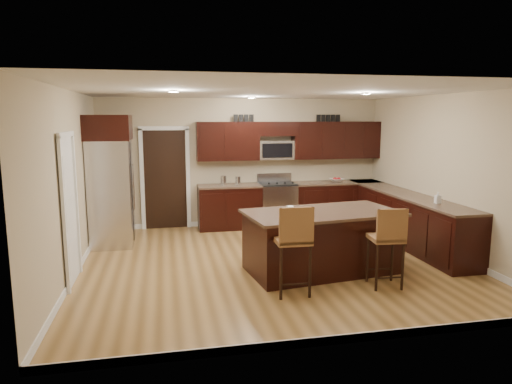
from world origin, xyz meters
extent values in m
plane|color=olive|center=(0.00, 0.00, 0.00)|extent=(6.00, 6.00, 0.00)
plane|color=silver|center=(0.00, 0.00, 2.70)|extent=(6.00, 6.00, 0.00)
plane|color=tan|center=(0.00, 2.75, 1.35)|extent=(6.00, 0.00, 6.00)
plane|color=tan|center=(-3.00, 0.00, 1.35)|extent=(0.00, 5.50, 5.50)
plane|color=tan|center=(3.00, 0.00, 1.35)|extent=(0.00, 5.50, 5.50)
cube|color=black|center=(-0.35, 2.45, 0.44)|extent=(1.30, 0.60, 0.88)
cube|color=black|center=(2.03, 2.45, 0.44)|extent=(1.94, 0.60, 0.88)
cube|color=black|center=(2.70, 0.48, 0.44)|extent=(0.60, 3.35, 0.88)
cube|color=brown|center=(-0.35, 2.45, 0.90)|extent=(1.30, 0.63, 0.04)
cube|color=brown|center=(2.03, 2.45, 0.90)|extent=(1.94, 0.63, 0.04)
cube|color=brown|center=(2.70, 0.48, 0.90)|extent=(0.63, 3.35, 0.04)
cube|color=black|center=(-0.35, 2.58, 1.82)|extent=(1.30, 0.33, 0.80)
cube|color=black|center=(2.03, 2.58, 1.82)|extent=(1.94, 0.33, 0.80)
cube|color=black|center=(0.68, 2.58, 2.07)|extent=(0.76, 0.33, 0.30)
cube|color=silver|center=(0.68, 2.45, 0.45)|extent=(0.76, 0.64, 0.90)
cube|color=black|center=(0.68, 2.45, 0.91)|extent=(0.76, 0.60, 0.03)
cube|color=black|center=(0.68, 2.15, 0.45)|extent=(0.65, 0.01, 0.45)
cube|color=silver|center=(0.68, 2.72, 1.02)|extent=(0.76, 0.05, 0.18)
cube|color=silver|center=(0.68, 2.60, 1.62)|extent=(0.76, 0.31, 0.40)
cube|color=black|center=(-1.65, 2.73, 1.03)|extent=(0.85, 0.03, 2.06)
cube|color=white|center=(-2.98, -0.30, 1.02)|extent=(0.03, 0.80, 2.04)
cube|color=black|center=(0.63, -0.53, 0.44)|extent=(2.31, 1.37, 0.88)
cube|color=brown|center=(0.63, -0.53, 0.90)|extent=(2.42, 1.49, 0.04)
cube|color=black|center=(0.63, -0.53, 0.04)|extent=(2.22, 1.28, 0.09)
cube|color=olive|center=(-0.06, -1.31, 0.72)|extent=(0.45, 0.45, 0.06)
cube|color=olive|center=(-0.07, -1.51, 0.96)|extent=(0.45, 0.05, 0.48)
cylinder|color=black|center=(-0.25, -1.50, 0.35)|extent=(0.04, 0.04, 0.69)
cylinder|color=black|center=(0.13, -1.50, 0.35)|extent=(0.04, 0.04, 0.69)
cylinder|color=black|center=(-0.25, -1.11, 0.35)|extent=(0.04, 0.04, 0.69)
cylinder|color=black|center=(0.13, -1.11, 0.35)|extent=(0.04, 0.04, 0.69)
cube|color=olive|center=(1.26, -1.31, 0.68)|extent=(0.46, 0.46, 0.06)
cube|color=olive|center=(1.25, -1.50, 0.90)|extent=(0.42, 0.08, 0.45)
cylinder|color=black|center=(1.09, -1.49, 0.32)|extent=(0.04, 0.04, 0.65)
cylinder|color=black|center=(1.44, -1.49, 0.32)|extent=(0.04, 0.04, 0.65)
cylinder|color=black|center=(1.09, -1.13, 0.32)|extent=(0.04, 0.04, 0.65)
cylinder|color=black|center=(1.44, -1.13, 0.32)|extent=(0.04, 0.04, 0.65)
cube|color=silver|center=(-2.62, 1.65, 0.96)|extent=(0.72, 0.96, 1.91)
cube|color=black|center=(-2.26, 1.65, 0.96)|extent=(0.01, 0.02, 1.82)
cylinder|color=silver|center=(-2.23, 1.57, 1.05)|extent=(0.02, 0.02, 0.85)
cylinder|color=silver|center=(-2.23, 1.73, 1.05)|extent=(0.02, 0.02, 0.85)
cube|color=black|center=(-2.62, 1.65, 2.13)|extent=(0.78, 1.02, 0.44)
cube|color=olive|center=(0.81, 1.96, 0.01)|extent=(0.94, 0.64, 0.01)
imported|color=silver|center=(2.02, 2.45, 0.96)|extent=(0.35, 0.35, 0.07)
imported|color=#B2B2B2|center=(2.70, -0.27, 1.01)|extent=(0.09, 0.09, 0.19)
cylinder|color=silver|center=(-0.47, 2.45, 1.02)|extent=(0.12, 0.12, 0.19)
cylinder|color=silver|center=(-0.17, 2.45, 1.01)|extent=(0.11, 0.11, 0.17)
cylinder|color=white|center=(0.13, -0.53, 0.97)|extent=(0.10, 0.10, 0.10)
camera|label=1|loc=(-1.67, -6.86, 2.30)|focal=32.00mm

